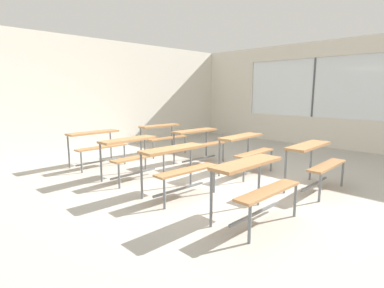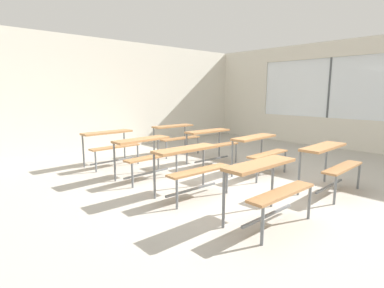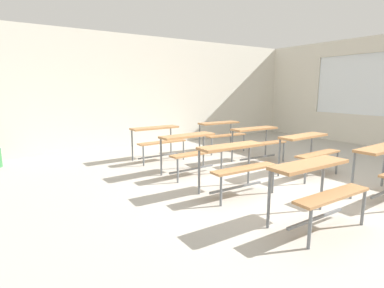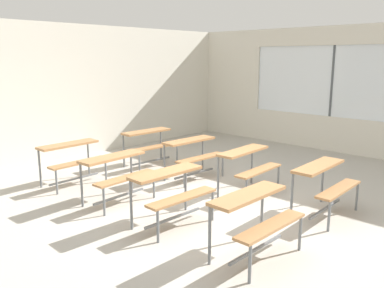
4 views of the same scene
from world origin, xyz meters
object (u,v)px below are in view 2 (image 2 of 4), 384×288
at_px(desk_bench_r2c1, 211,139).
at_px(desk_bench_r3c0, 110,140).
at_px(desk_bench_r2c0, 145,149).
at_px(desk_bench_r1c0, 191,160).
at_px(desk_bench_r1c1, 259,146).
at_px(desk_bench_r0c1, 330,158).
at_px(desk_bench_r3c1, 176,133).
at_px(desk_bench_r0c0, 267,178).

bearing_deg(desk_bench_r2c1, desk_bench_r3c0, 145.69).
bearing_deg(desk_bench_r2c0, desk_bench_r1c0, -93.34).
relative_size(desk_bench_r2c0, desk_bench_r2c1, 1.00).
height_order(desk_bench_r1c1, desk_bench_r2c1, same).
xyz_separation_m(desk_bench_r1c0, desk_bench_r2c1, (1.76, 1.27, 0.00)).
height_order(desk_bench_r0c1, desk_bench_r3c0, same).
xyz_separation_m(desk_bench_r0c1, desk_bench_r3c1, (0.05, 3.94, 0.00)).
relative_size(desk_bench_r0c0, desk_bench_r1c1, 0.99).
bearing_deg(desk_bench_r2c1, desk_bench_r1c0, -141.44).
distance_m(desk_bench_r0c0, desk_bench_r1c0, 1.36).
bearing_deg(desk_bench_r1c0, desk_bench_r0c1, -35.85).
relative_size(desk_bench_r0c0, desk_bench_r2c1, 0.98).
bearing_deg(desk_bench_r0c1, desk_bench_r3c0, 112.29).
xyz_separation_m(desk_bench_r0c1, desk_bench_r2c0, (-1.75, 2.61, 0.00)).
bearing_deg(desk_bench_r2c1, desk_bench_r3c1, 90.79).
height_order(desk_bench_r2c0, desk_bench_r3c1, same).
bearing_deg(desk_bench_r1c0, desk_bench_r2c0, 91.34).
height_order(desk_bench_r0c0, desk_bench_r1c0, same).
height_order(desk_bench_r1c1, desk_bench_r2c0, same).
height_order(desk_bench_r1c0, desk_bench_r2c0, same).
height_order(desk_bench_r1c1, desk_bench_r3c1, same).
bearing_deg(desk_bench_r3c0, desk_bench_r0c1, -67.66).
distance_m(desk_bench_r2c0, desk_bench_r3c1, 2.24).
relative_size(desk_bench_r2c0, desk_bench_r3c0, 1.01).
relative_size(desk_bench_r0c1, desk_bench_r1c1, 0.99).
distance_m(desk_bench_r1c0, desk_bench_r3c1, 3.16).
distance_m(desk_bench_r0c1, desk_bench_r2c0, 3.15).
bearing_deg(desk_bench_r0c0, desk_bench_r1c0, 91.92).
height_order(desk_bench_r0c0, desk_bench_r0c1, same).
relative_size(desk_bench_r0c1, desk_bench_r2c1, 0.99).
bearing_deg(desk_bench_r3c0, desk_bench_r2c1, -38.81).
bearing_deg(desk_bench_r0c1, desk_bench_r1c1, 87.54).
height_order(desk_bench_r0c0, desk_bench_r3c0, same).
bearing_deg(desk_bench_r3c1, desk_bench_r3c0, -177.83).
xyz_separation_m(desk_bench_r2c1, desk_bench_r3c1, (0.05, 1.32, 0.00)).
bearing_deg(desk_bench_r2c1, desk_bench_r0c1, -87.17).
bearing_deg(desk_bench_r3c0, desk_bench_r0c0, -91.20).
relative_size(desk_bench_r1c1, desk_bench_r2c1, 1.00).
bearing_deg(desk_bench_r1c1, desk_bench_r3c0, 122.05).
xyz_separation_m(desk_bench_r1c0, desk_bench_r1c1, (1.78, 0.01, 0.00)).
xyz_separation_m(desk_bench_r0c1, desk_bench_r3c0, (-1.76, 3.97, 0.00)).
bearing_deg(desk_bench_r3c1, desk_bench_r0c0, -111.46).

